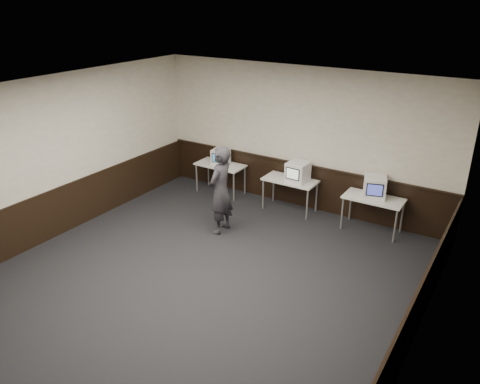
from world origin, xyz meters
name	(u,v)px	position (x,y,z in m)	size (l,w,h in m)	color
floor	(193,286)	(0.00, 0.00, 0.00)	(8.00, 8.00, 0.00)	black
ceiling	(185,99)	(0.00, 0.00, 3.20)	(8.00, 8.00, 0.00)	white
back_wall	(300,139)	(0.00, 4.00, 1.60)	(7.00, 7.00, 0.00)	beige
left_wall	(46,161)	(-3.50, 0.00, 1.60)	(8.00, 8.00, 0.00)	beige
right_wall	(420,264)	(3.50, 0.00, 1.60)	(8.00, 8.00, 0.00)	beige
wainscot_back	(297,184)	(0.00, 3.98, 0.50)	(6.98, 0.04, 1.00)	black
wainscot_left	(56,212)	(-3.48, 0.00, 0.50)	(0.04, 7.98, 1.00)	black
wainscot_right	(406,336)	(3.48, 0.00, 0.50)	(0.04, 7.98, 1.00)	black
wainscot_rail	(298,163)	(0.00, 3.96, 1.02)	(6.98, 0.06, 0.04)	black
desk_left	(220,167)	(-1.90, 3.60, 0.68)	(1.20, 0.60, 0.75)	silver
desk_center	(290,182)	(0.00, 3.60, 0.68)	(1.20, 0.60, 0.75)	silver
desk_right	(373,201)	(1.90, 3.60, 0.68)	(1.20, 0.60, 0.75)	silver
emac_left	(221,156)	(-1.90, 3.63, 0.94)	(0.43, 0.45, 0.37)	white
emac_center	(298,172)	(0.18, 3.59, 0.97)	(0.46, 0.49, 0.44)	white
emac_right	(375,187)	(1.88, 3.64, 0.97)	(0.56, 0.58, 0.44)	white
person	(221,190)	(-0.73, 1.91, 0.92)	(0.67, 0.44, 1.84)	#28262C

